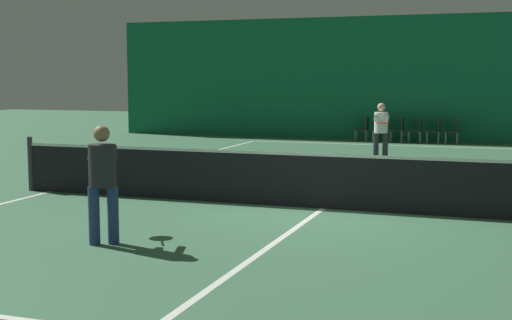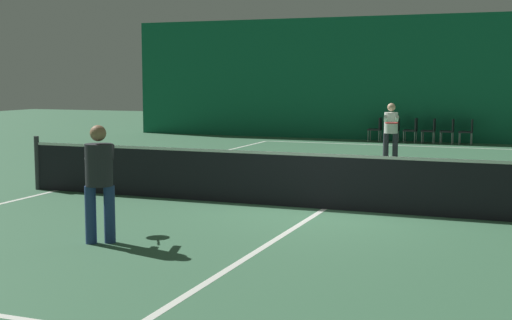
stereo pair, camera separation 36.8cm
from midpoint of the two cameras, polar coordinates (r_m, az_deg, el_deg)
The scene contains 15 objects.
ground_plane at distance 12.23m, azimuth 6.36°, elevation -3.93°, with size 60.00×60.00×0.00m, color #386647.
backdrop_curtain at distance 25.54m, azimuth 14.45°, elevation 6.33°, with size 23.00×0.12×4.39m.
court_line_baseline_far at distance 23.83m, azimuth 13.77°, elevation 1.06°, with size 11.00×0.10×0.00m.
court_line_service_far at distance 18.43m, azimuth 11.51°, elevation -0.46°, with size 8.25×0.10×0.00m.
court_line_sideline_left at distance 14.62m, azimuth -14.96°, elevation -2.38°, with size 0.10×23.80×0.00m.
court_line_centre at distance 12.23m, azimuth 6.36°, elevation -3.92°, with size 0.10×12.80×0.00m.
tennis_net at distance 12.15m, azimuth 6.39°, elevation -1.56°, with size 12.00×0.10×1.07m.
player_near at distance 9.78m, azimuth -11.38°, elevation -1.14°, with size 0.97×1.31×1.60m.
player_far at distance 19.16m, azimuth 11.29°, elevation 2.53°, with size 0.60×1.34×1.56m.
courtside_chair_0 at distance 25.35m, azimuth 10.06°, elevation 2.57°, with size 0.44×0.44×0.84m.
courtside_chair_1 at distance 25.24m, azimuth 11.43°, elevation 2.52°, with size 0.44×0.44×0.84m.
courtside_chair_2 at distance 25.14m, azimuth 12.82°, elevation 2.47°, with size 0.44×0.44×0.84m.
courtside_chair_3 at distance 25.06m, azimuth 14.21°, elevation 2.42°, with size 0.44×0.44×0.84m.
courtside_chair_4 at distance 24.99m, azimuth 15.61°, elevation 2.37°, with size 0.44×0.44×0.84m.
courtside_chair_5 at distance 24.93m, azimuth 17.02°, elevation 2.31°, with size 0.44×0.44×0.84m.
Camera 2 is at (3.25, -11.56, 2.23)m, focal length 50.00 mm.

